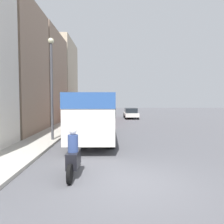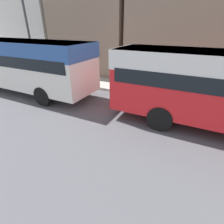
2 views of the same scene
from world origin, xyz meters
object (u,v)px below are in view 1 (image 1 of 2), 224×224
object	(u,v)px
motorcycle_behind_lead	(73,157)
car_crossing	(131,113)
bus_lead	(95,110)
bus_following	(99,105)

from	to	relation	value
motorcycle_behind_lead	car_crossing	distance (m)	23.30
motorcycle_behind_lead	car_crossing	bearing A→B (deg)	79.28
bus_lead	car_crossing	world-z (taller)	bus_lead
bus_following	motorcycle_behind_lead	bearing A→B (deg)	-90.02
motorcycle_behind_lead	bus_following	bearing A→B (deg)	89.98
bus_following	car_crossing	world-z (taller)	bus_following
bus_lead	bus_following	distance (m)	12.72
motorcycle_behind_lead	car_crossing	world-z (taller)	motorcycle_behind_lead
bus_following	motorcycle_behind_lead	world-z (taller)	bus_following
bus_following	car_crossing	bearing A→B (deg)	30.92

